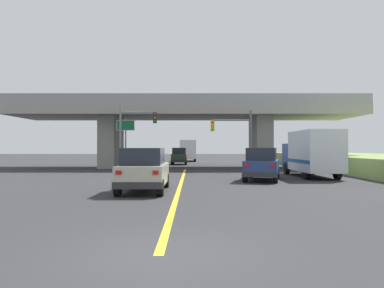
# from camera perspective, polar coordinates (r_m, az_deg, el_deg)

# --- Properties ---
(ground) EXTENTS (160.00, 160.00, 0.00)m
(ground) POSITION_cam_1_polar(r_m,az_deg,el_deg) (37.25, -0.72, -3.71)
(ground) COLOR #2B2B2D
(overpass_bridge) EXTENTS (34.32, 8.30, 7.01)m
(overpass_bridge) POSITION_cam_1_polar(r_m,az_deg,el_deg) (37.31, -0.72, 3.94)
(overpass_bridge) COLOR gray
(overpass_bridge) RESTS_ON ground
(lane_divider_stripe) EXTENTS (0.20, 27.31, 0.01)m
(lane_divider_stripe) POSITION_cam_1_polar(r_m,az_deg,el_deg) (20.61, -1.52, -6.23)
(lane_divider_stripe) COLOR yellow
(lane_divider_stripe) RESTS_ON ground
(suv_lead) EXTENTS (2.05, 4.52, 2.02)m
(suv_lead) POSITION_cam_1_polar(r_m,az_deg,el_deg) (16.95, -7.28, -4.02)
(suv_lead) COLOR #B7B29E
(suv_lead) RESTS_ON ground
(suv_crossing) EXTENTS (3.05, 4.84, 2.02)m
(suv_crossing) POSITION_cam_1_polar(r_m,az_deg,el_deg) (22.95, 11.18, -3.12)
(suv_crossing) COLOR navy
(suv_crossing) RESTS_ON ground
(box_truck) EXTENTS (2.33, 7.05, 3.17)m
(box_truck) POSITION_cam_1_polar(r_m,az_deg,el_deg) (26.53, 18.50, -1.36)
(box_truck) COLOR navy
(box_truck) RESTS_ON ground
(sedan_oncoming) EXTENTS (1.87, 4.41, 2.02)m
(sedan_oncoming) POSITION_cam_1_polar(r_m,az_deg,el_deg) (44.17, -1.76, -1.91)
(sedan_oncoming) COLOR #2D4C33
(sedan_oncoming) RESTS_ON ground
(traffic_signal_nearside) EXTENTS (3.55, 0.36, 5.27)m
(traffic_signal_nearside) POSITION_cam_1_polar(r_m,az_deg,el_deg) (31.58, 7.24, 1.71)
(traffic_signal_nearside) COLOR #56595E
(traffic_signal_nearside) RESTS_ON ground
(traffic_signal_farside) EXTENTS (3.30, 0.36, 5.80)m
(traffic_signal_farside) POSITION_cam_1_polar(r_m,az_deg,el_deg) (32.59, -9.06, 2.38)
(traffic_signal_farside) COLOR slate
(traffic_signal_farside) RESTS_ON ground
(highway_sign) EXTENTS (1.69, 0.17, 4.74)m
(highway_sign) POSITION_cam_1_polar(r_m,az_deg,el_deg) (34.32, -10.13, 1.88)
(highway_sign) COLOR slate
(highway_sign) RESTS_ON ground
(semi_truck_distant) EXTENTS (2.33, 6.69, 3.13)m
(semi_truck_distant) POSITION_cam_1_polar(r_m,az_deg,el_deg) (54.26, -0.36, -1.00)
(semi_truck_distant) COLOR silver
(semi_truck_distant) RESTS_ON ground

